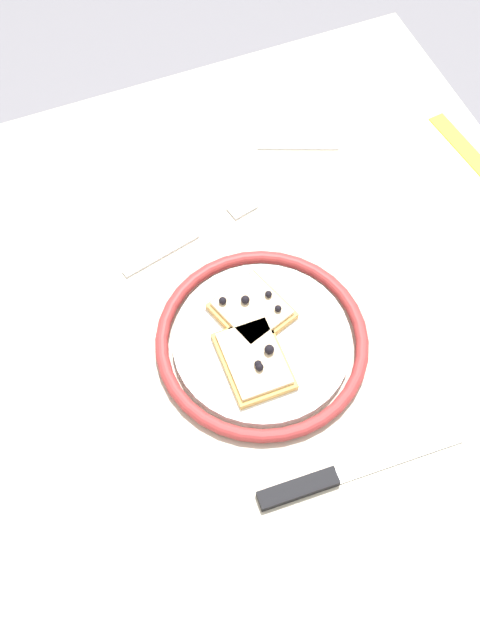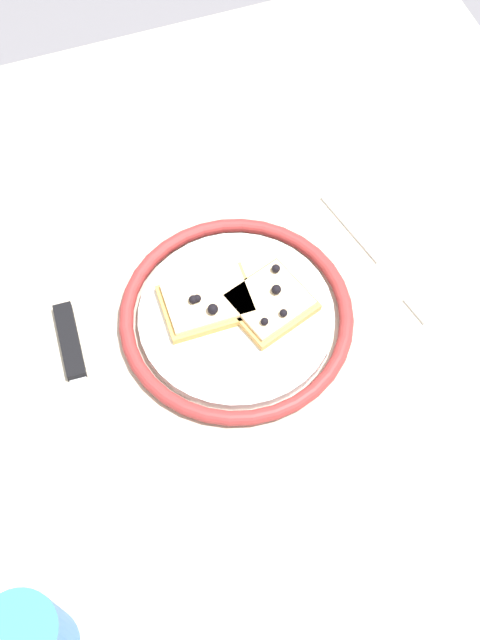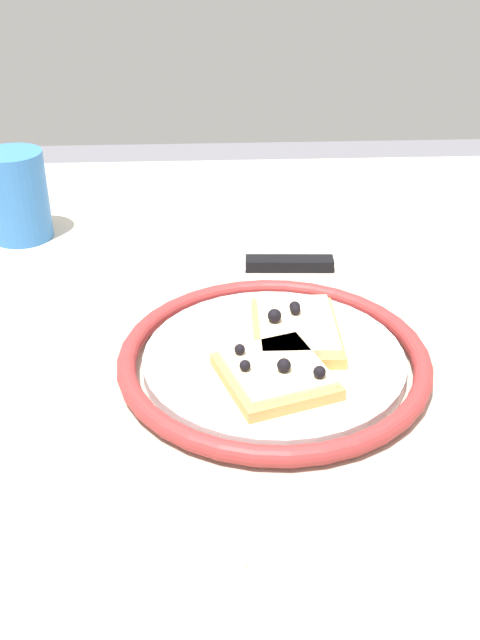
{
  "view_description": "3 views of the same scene",
  "coord_description": "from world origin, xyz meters",
  "px_view_note": "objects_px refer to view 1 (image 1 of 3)",
  "views": [
    {
      "loc": [
        0.33,
        -0.15,
        1.55
      ],
      "look_at": [
        -0.05,
        0.0,
        0.79
      ],
      "focal_mm": 40.63,
      "sensor_mm": 36.0,
      "label": 1
    },
    {
      "loc": [
        0.11,
        0.42,
        1.53
      ],
      "look_at": [
        -0.02,
        0.04,
        0.81
      ],
      "focal_mm": 44.31,
      "sensor_mm": 36.0,
      "label": 2
    },
    {
      "loc": [
        -0.53,
        0.07,
        1.12
      ],
      "look_at": [
        -0.01,
        0.05,
        0.8
      ],
      "focal_mm": 41.68,
      "sensor_mm": 36.0,
      "label": 3
    }
  ],
  "objects_px": {
    "fork": "(192,236)",
    "napkin": "(297,115)",
    "plate": "(262,341)",
    "knife": "(326,479)",
    "dining_table": "(252,398)",
    "pizza_slice_near": "(255,359)",
    "pizza_slice_far": "(252,310)"
  },
  "relations": [
    {
      "from": "fork",
      "to": "napkin",
      "type": "bearing_deg",
      "value": 123.98
    },
    {
      "from": "plate",
      "to": "fork",
      "type": "height_order",
      "value": "plate"
    },
    {
      "from": "knife",
      "to": "fork",
      "type": "xyz_separation_m",
      "value": [
        -0.36,
        -0.02,
        -0.0
      ]
    },
    {
      "from": "dining_table",
      "to": "plate",
      "type": "distance_m",
      "value": 0.11
    },
    {
      "from": "dining_table",
      "to": "pizza_slice_near",
      "type": "height_order",
      "value": "pizza_slice_near"
    },
    {
      "from": "dining_table",
      "to": "plate",
      "type": "relative_size",
      "value": 3.88
    },
    {
      "from": "dining_table",
      "to": "napkin",
      "type": "height_order",
      "value": "napkin"
    },
    {
      "from": "dining_table",
      "to": "fork",
      "type": "xyz_separation_m",
      "value": [
        -0.2,
        -0.0,
        0.1
      ]
    },
    {
      "from": "pizza_slice_near",
      "to": "knife",
      "type": "xyz_separation_m",
      "value": [
        0.16,
        0.02,
        -0.02
      ]
    },
    {
      "from": "dining_table",
      "to": "pizza_slice_far",
      "type": "relative_size",
      "value": 9.61
    },
    {
      "from": "plate",
      "to": "pizza_slice_near",
      "type": "xyz_separation_m",
      "value": [
        0.02,
        -0.02,
        0.01
      ]
    },
    {
      "from": "dining_table",
      "to": "fork",
      "type": "bearing_deg",
      "value": -179.13
    },
    {
      "from": "pizza_slice_near",
      "to": "fork",
      "type": "xyz_separation_m",
      "value": [
        -0.2,
        -0.01,
        -0.02
      ]
    },
    {
      "from": "pizza_slice_far",
      "to": "napkin",
      "type": "relative_size",
      "value": 0.81
    },
    {
      "from": "pizza_slice_near",
      "to": "knife",
      "type": "relative_size",
      "value": 0.42
    },
    {
      "from": "dining_table",
      "to": "pizza_slice_far",
      "type": "bearing_deg",
      "value": 159.8
    },
    {
      "from": "knife",
      "to": "plate",
      "type": "bearing_deg",
      "value": -179.78
    },
    {
      "from": "pizza_slice_near",
      "to": "fork",
      "type": "distance_m",
      "value": 0.2
    },
    {
      "from": "knife",
      "to": "pizza_slice_near",
      "type": "bearing_deg",
      "value": -172.82
    },
    {
      "from": "dining_table",
      "to": "pizza_slice_far",
      "type": "height_order",
      "value": "pizza_slice_far"
    },
    {
      "from": "napkin",
      "to": "plate",
      "type": "bearing_deg",
      "value": -30.43
    },
    {
      "from": "knife",
      "to": "napkin",
      "type": "bearing_deg",
      "value": 159.4
    },
    {
      "from": "pizza_slice_far",
      "to": "napkin",
      "type": "height_order",
      "value": "pizza_slice_far"
    },
    {
      "from": "dining_table",
      "to": "pizza_slice_near",
      "type": "relative_size",
      "value": 9.9
    },
    {
      "from": "pizza_slice_near",
      "to": "fork",
      "type": "relative_size",
      "value": 0.5
    },
    {
      "from": "dining_table",
      "to": "pizza_slice_near",
      "type": "distance_m",
      "value": 0.12
    },
    {
      "from": "fork",
      "to": "knife",
      "type": "bearing_deg",
      "value": 3.93
    },
    {
      "from": "knife",
      "to": "fork",
      "type": "bearing_deg",
      "value": -176.07
    },
    {
      "from": "fork",
      "to": "napkin",
      "type": "xyz_separation_m",
      "value": [
        -0.14,
        0.21,
        -0.0
      ]
    },
    {
      "from": "pizza_slice_near",
      "to": "napkin",
      "type": "height_order",
      "value": "pizza_slice_near"
    },
    {
      "from": "plate",
      "to": "pizza_slice_far",
      "type": "distance_m",
      "value": 0.04
    },
    {
      "from": "plate",
      "to": "pizza_slice_near",
      "type": "bearing_deg",
      "value": -37.97
    }
  ]
}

